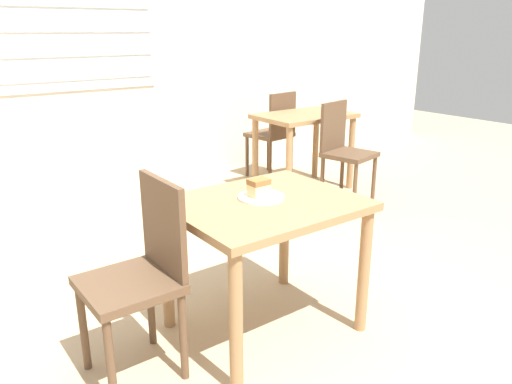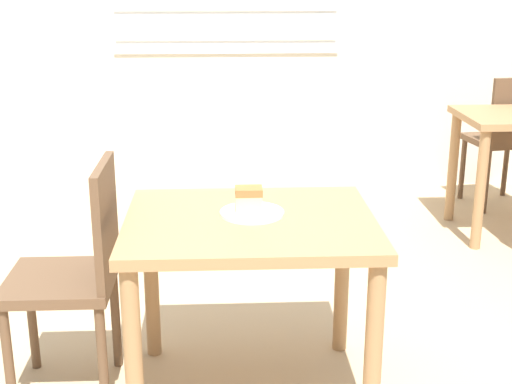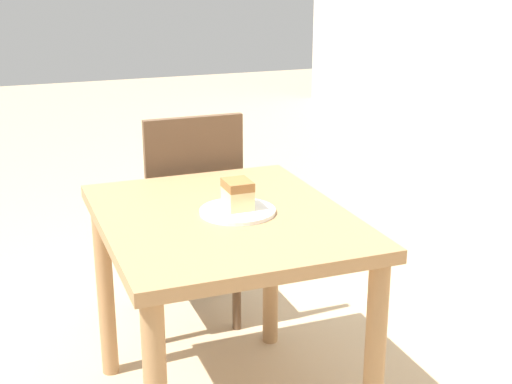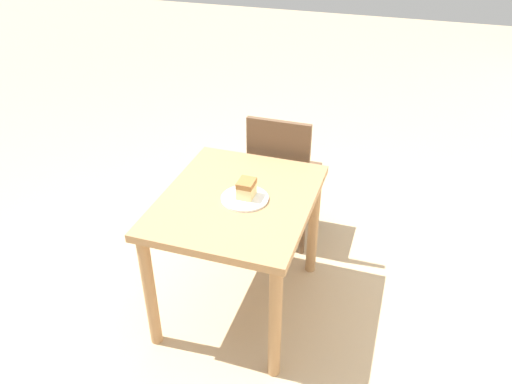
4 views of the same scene
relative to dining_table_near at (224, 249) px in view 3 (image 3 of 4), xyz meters
name	(u,v)px [view 3 (image 3 of 4)]	position (x,y,z in m)	size (l,w,h in m)	color
dining_table_near	(224,249)	(0.00, 0.00, 0.00)	(0.89, 0.73, 0.71)	#9E754C
chair_near_window	(188,212)	(-0.63, 0.06, -0.10)	(0.39, 0.39, 0.90)	brown
plate	(238,211)	(0.01, 0.04, 0.12)	(0.23, 0.23, 0.01)	white
cake_slice	(238,194)	(0.00, 0.05, 0.17)	(0.10, 0.08, 0.09)	#E5CC89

